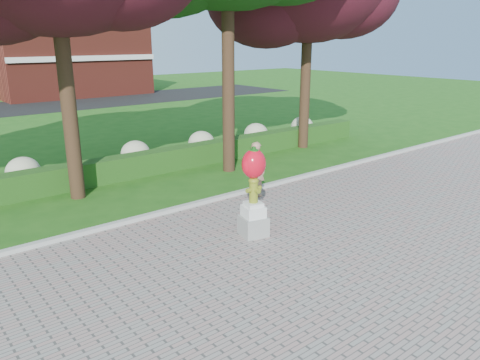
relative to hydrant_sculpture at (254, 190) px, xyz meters
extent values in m
plane|color=#1E5314|center=(-0.26, -0.33, -1.22)|extent=(100.00, 100.00, 0.00)
cube|color=gray|center=(-0.26, -4.33, -1.20)|extent=(40.00, 14.00, 0.04)
cube|color=#ADADA5|center=(-0.26, 2.67, -1.15)|extent=(40.00, 0.18, 0.15)
cube|color=#164313|center=(-0.26, 6.67, -0.82)|extent=(24.00, 0.70, 0.80)
ellipsoid|color=#B3B389|center=(-3.26, 7.67, -0.67)|extent=(1.10, 1.10, 0.99)
ellipsoid|color=#B3B389|center=(0.74, 7.67, -0.67)|extent=(1.10, 1.10, 0.99)
ellipsoid|color=#B3B389|center=(3.74, 7.67, -0.67)|extent=(1.10, 1.10, 0.99)
ellipsoid|color=#B3B389|center=(6.74, 7.67, -0.67)|extent=(1.10, 1.10, 0.99)
ellipsoid|color=#B3B389|center=(9.74, 7.67, -0.67)|extent=(1.10, 1.10, 0.99)
cube|color=maroon|center=(7.74, 33.67, 1.98)|extent=(12.00, 8.00, 6.40)
cylinder|color=black|center=(-2.26, 5.67, 1.86)|extent=(0.44, 0.44, 6.16)
cylinder|color=black|center=(3.24, 5.17, 2.42)|extent=(0.44, 0.44, 7.28)
cylinder|color=black|center=(8.24, 6.17, 1.72)|extent=(0.44, 0.44, 5.88)
cube|color=gray|center=(0.00, 0.00, -0.94)|extent=(0.73, 0.73, 0.49)
cube|color=silver|center=(0.00, 0.00, -0.56)|extent=(0.59, 0.59, 0.27)
cube|color=silver|center=(0.00, 0.00, -0.37)|extent=(0.47, 0.47, 0.10)
cylinder|color=olive|center=(0.00, 0.00, -0.05)|extent=(0.21, 0.21, 0.55)
ellipsoid|color=olive|center=(0.00, 0.00, 0.22)|extent=(0.25, 0.25, 0.18)
cylinder|color=olive|center=(-0.16, 0.00, 0.01)|extent=(0.12, 0.11, 0.11)
cylinder|color=olive|center=(0.16, 0.00, 0.01)|extent=(0.12, 0.11, 0.11)
cylinder|color=olive|center=(0.00, -0.15, 0.01)|extent=(0.12, 0.12, 0.12)
cylinder|color=olive|center=(0.00, 0.00, 0.30)|extent=(0.08, 0.08, 0.05)
ellipsoid|color=red|center=(0.00, 0.00, 0.64)|extent=(0.61, 0.55, 0.71)
ellipsoid|color=red|center=(-0.18, 0.00, 0.62)|extent=(0.30, 0.30, 0.45)
ellipsoid|color=red|center=(0.18, 0.00, 0.62)|extent=(0.30, 0.30, 0.45)
cylinder|color=#135313|center=(0.00, 0.00, 0.99)|extent=(0.10, 0.10, 0.12)
ellipsoid|color=#135313|center=(0.00, 0.00, 0.96)|extent=(0.23, 0.23, 0.08)
imported|color=#A1765C|center=(2.06, 2.27, -0.33)|extent=(0.52, 0.69, 1.70)
camera|label=1|loc=(-6.98, -8.08, 3.47)|focal=35.00mm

